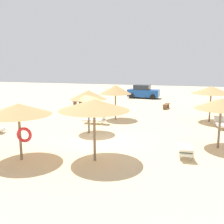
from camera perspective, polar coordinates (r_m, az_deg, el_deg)
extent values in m
plane|color=beige|center=(14.12, -3.47, -6.97)|extent=(80.00, 80.00, 0.00)
cylinder|color=#75604C|center=(14.09, 23.16, -3.30)|extent=(0.12, 0.12, 2.17)
cone|color=tan|center=(13.86, 23.54, 1.75)|extent=(2.67, 2.67, 0.54)
cylinder|color=#75604C|center=(20.28, 21.33, 1.01)|extent=(0.12, 0.12, 2.25)
cone|color=tan|center=(20.12, 21.58, 4.67)|extent=(2.92, 2.92, 0.55)
cylinder|color=#75604C|center=(19.73, 0.79, 1.33)|extent=(0.12, 0.12, 2.14)
cone|color=tan|center=(19.56, 0.80, 5.13)|extent=(2.47, 2.47, 0.69)
cylinder|color=#75604C|center=(11.26, -3.99, -5.16)|extent=(0.12, 0.12, 2.42)
cone|color=tan|center=(10.97, -4.08, 1.66)|extent=(3.14, 3.14, 0.49)
cylinder|color=#75604C|center=(15.86, -5.30, -0.79)|extent=(0.12, 0.12, 2.27)
cone|color=tan|center=(15.65, -5.38, 3.93)|extent=(2.29, 2.29, 0.55)
cylinder|color=#75604C|center=(12.09, -20.09, -5.24)|extent=(0.12, 0.12, 2.19)
cone|color=tan|center=(11.82, -20.48, 0.61)|extent=(2.93, 2.93, 0.51)
torus|color=red|center=(11.94, -19.27, -4.90)|extent=(0.71, 0.28, 0.70)
cube|color=silver|center=(12.65, 16.20, -8.18)|extent=(0.77, 1.74, 0.12)
cube|color=silver|center=(11.83, 16.52, -8.50)|extent=(0.68, 0.56, 0.35)
cylinder|color=silver|center=(12.16, 17.40, -9.87)|extent=(0.06, 0.06, 0.22)
cylinder|color=silver|center=(12.12, 15.30, -9.82)|extent=(0.06, 0.06, 0.22)
cylinder|color=silver|center=(13.29, 16.95, -8.08)|extent=(0.06, 0.06, 0.22)
cylinder|color=silver|center=(13.25, 15.03, -8.02)|extent=(0.06, 0.06, 0.22)
cylinder|color=silver|center=(17.66, -23.82, -3.89)|extent=(0.06, 0.06, 0.22)
cube|color=silver|center=(18.79, 23.46, -2.50)|extent=(0.73, 1.73, 0.12)
cube|color=silver|center=(19.52, 23.10, -1.41)|extent=(0.67, 0.55, 0.34)
cylinder|color=silver|center=(19.36, 22.48, -2.57)|extent=(0.06, 0.06, 0.22)
cylinder|color=silver|center=(19.44, 23.76, -2.61)|extent=(0.06, 0.06, 0.22)
cylinder|color=silver|center=(18.21, 23.06, -3.42)|extent=(0.06, 0.06, 0.22)
cube|color=silver|center=(18.49, -4.03, -1.82)|extent=(1.72, 0.69, 0.12)
cube|color=silver|center=(18.20, -1.65, -1.13)|extent=(0.43, 0.65, 0.48)
cylinder|color=silver|center=(18.55, -2.05, -2.30)|extent=(0.06, 0.06, 0.22)
cylinder|color=silver|center=(18.14, -2.45, -2.60)|extent=(0.06, 0.06, 0.22)
cylinder|color=silver|center=(18.93, -5.53, -2.08)|extent=(0.06, 0.06, 0.22)
cylinder|color=silver|center=(18.53, -6.00, -2.37)|extent=(0.06, 0.06, 0.22)
cube|color=brown|center=(25.24, 12.19, 1.73)|extent=(0.62, 1.54, 0.08)
cube|color=brown|center=(24.75, 11.88, 0.99)|extent=(0.37, 0.17, 0.41)
cube|color=brown|center=(25.81, 12.44, 1.36)|extent=(0.37, 0.17, 0.41)
cube|color=brown|center=(27.19, -7.78, 2.50)|extent=(0.60, 1.54, 0.08)
cube|color=brown|center=(26.77, -8.39, 1.82)|extent=(0.37, 0.17, 0.41)
cube|color=brown|center=(27.69, -7.16, 2.15)|extent=(0.37, 0.17, 0.41)
cube|color=#194C9E|center=(32.80, 7.14, 4.29)|extent=(4.08, 1.90, 0.90)
cube|color=#262D38|center=(32.77, 6.83, 5.61)|extent=(2.07, 1.66, 0.60)
cylinder|color=black|center=(33.45, 9.71, 3.74)|extent=(0.65, 0.25, 0.64)
cylinder|color=black|center=(31.73, 9.17, 3.39)|extent=(0.65, 0.25, 0.64)
cylinder|color=black|center=(34.00, 5.21, 3.96)|extent=(0.65, 0.25, 0.64)
cylinder|color=black|center=(32.31, 4.45, 3.62)|extent=(0.65, 0.25, 0.64)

